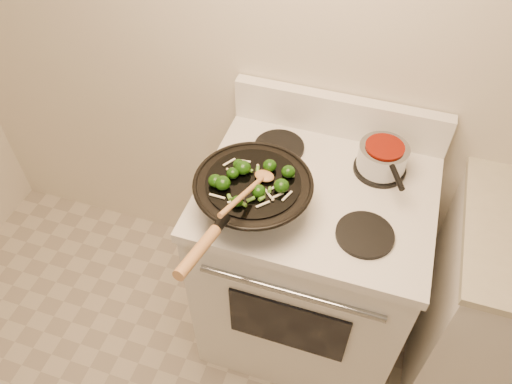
% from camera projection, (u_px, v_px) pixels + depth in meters
% --- Properties ---
extents(stove, '(0.78, 0.67, 1.08)m').
position_uv_depth(stove, '(308.00, 264.00, 2.00)').
color(stove, white).
rests_on(stove, ground).
extents(wok, '(0.37, 0.61, 0.21)m').
position_uv_depth(wok, '(253.00, 194.00, 1.55)').
color(wok, black).
rests_on(wok, stove).
extents(stirfry, '(0.25, 0.21, 0.04)m').
position_uv_depth(stirfry, '(250.00, 178.00, 1.50)').
color(stirfry, '#143A09').
rests_on(stirfry, wok).
extents(wooden_spoon, '(0.09, 0.28, 0.09)m').
position_uv_depth(wooden_spoon, '(253.00, 186.00, 1.46)').
color(wooden_spoon, '#B67C48').
rests_on(wooden_spoon, wok).
extents(saucepan, '(0.17, 0.26, 0.10)m').
position_uv_depth(saucepan, '(383.00, 157.00, 1.68)').
color(saucepan, '#96999E').
rests_on(saucepan, stove).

